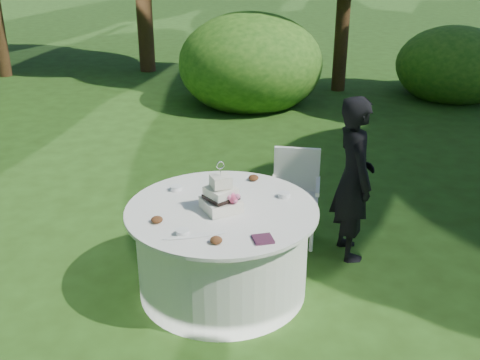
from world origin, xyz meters
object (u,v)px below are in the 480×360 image
guest (354,179)px  table (222,249)px  cake (221,197)px  chair (295,189)px  napkins (263,239)px

guest → table: (-1.28, -0.31, -0.38)m
table → cake: bearing=-107.1°
table → chair: size_ratio=1.73×
cake → chair: 1.23m
guest → cake: 1.34m
table → cake: (-0.01, -0.04, 0.50)m
napkins → cake: 0.59m
cake → chair: cake is taller
guest → cake: bearing=110.5°
guest → table: bearing=109.1°
table → cake: 0.50m
guest → chair: size_ratio=1.70×
napkins → table: 0.72m
chair → cake: bearing=-139.1°
napkins → guest: guest is taller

